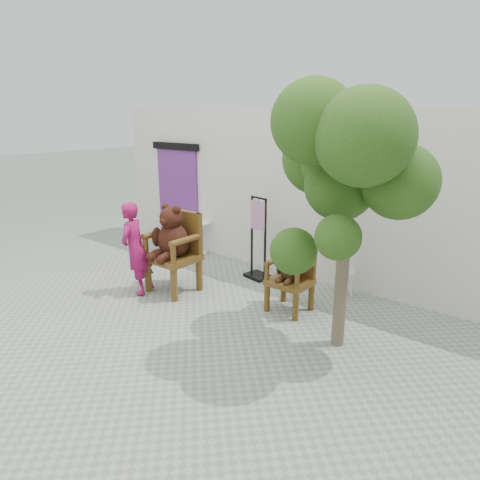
{
  "coord_description": "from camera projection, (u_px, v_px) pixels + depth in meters",
  "views": [
    {
      "loc": [
        4.05,
        -3.96,
        2.91
      ],
      "look_at": [
        -0.13,
        1.24,
        0.95
      ],
      "focal_mm": 32.0,
      "sensor_mm": 36.0,
      "label": 1
    }
  ],
  "objects": [
    {
      "name": "chair_small",
      "position": [
        292.0,
        272.0,
        6.48
      ],
      "size": [
        0.61,
        0.56,
        1.07
      ],
      "color": "#482E0F",
      "rests_on": "ground"
    },
    {
      "name": "doorway",
      "position": [
        178.0,
        195.0,
        9.62
      ],
      "size": [
        1.4,
        0.11,
        2.33
      ],
      "color": "#67297D",
      "rests_on": "ground"
    },
    {
      "name": "stool_bucket",
      "position": [
        346.0,
        259.0,
        6.96
      ],
      "size": [
        0.32,
        0.32,
        1.45
      ],
      "rotation": [
        0.0,
        0.0,
        -0.37
      ],
      "color": "white",
      "rests_on": "ground"
    },
    {
      "name": "back_wall",
      "position": [
        307.0,
        192.0,
        8.11
      ],
      "size": [
        9.0,
        1.0,
        3.0
      ],
      "primitive_type": "cube",
      "color": "silver",
      "rests_on": "ground"
    },
    {
      "name": "chair_big",
      "position": [
        174.0,
        241.0,
        7.15
      ],
      "size": [
        0.77,
        0.8,
        1.51
      ],
      "color": "#482E0F",
      "rests_on": "ground"
    },
    {
      "name": "tree",
      "position": [
        343.0,
        162.0,
        4.92
      ],
      "size": [
        2.09,
        1.82,
        3.31
      ],
      "rotation": [
        0.0,
        0.0,
        -0.04
      ],
      "color": "brown",
      "rests_on": "ground"
    },
    {
      "name": "ground_plane",
      "position": [
        194.0,
        323.0,
        6.21
      ],
      "size": [
        60.0,
        60.0,
        0.0
      ],
      "primitive_type": "plane",
      "color": "gray",
      "rests_on": "ground"
    },
    {
      "name": "cafe_table",
      "position": [
        196.0,
        234.0,
        9.2
      ],
      "size": [
        0.6,
        0.6,
        0.7
      ],
      "rotation": [
        0.0,
        0.0,
        0.13
      ],
      "color": "white",
      "rests_on": "ground"
    },
    {
      "name": "person",
      "position": [
        136.0,
        249.0,
        7.09
      ],
      "size": [
        0.55,
        0.66,
        1.54
      ],
      "primitive_type": "imported",
      "rotation": [
        0.0,
        0.0,
        -1.19
      ],
      "color": "#91114D",
      "rests_on": "ground"
    },
    {
      "name": "display_stand",
      "position": [
        258.0,
        248.0,
        7.78
      ],
      "size": [
        0.51,
        0.43,
        1.51
      ],
      "rotation": [
        0.0,
        0.0,
        -0.2
      ],
      "color": "black",
      "rests_on": "ground"
    },
    {
      "name": "potted_plant",
      "position": [
        168.0,
        237.0,
        9.81
      ],
      "size": [
        0.43,
        0.39,
        0.42
      ],
      "primitive_type": "imported",
      "rotation": [
        0.0,
        0.0,
        -0.19
      ],
      "color": "#1B390F",
      "rests_on": "ground"
    }
  ]
}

